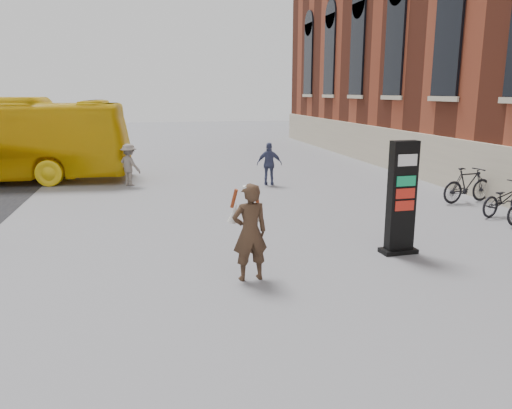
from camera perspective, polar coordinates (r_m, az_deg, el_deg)
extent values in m
plane|color=#9E9EA3|center=(9.37, -4.75, -8.56)|extent=(100.00, 100.00, 0.00)
cube|color=beige|center=(18.21, 23.37, 3.83)|extent=(0.18, 44.00, 1.80)
cube|color=black|center=(10.95, 16.29, 0.71)|extent=(0.59, 0.28, 2.42)
cube|color=black|center=(11.24, 15.93, -5.09)|extent=(0.80, 0.43, 0.10)
cube|color=white|center=(10.81, 16.56, 4.98)|extent=(0.45, 0.30, 0.24)
cube|color=#0C7647|center=(10.88, 16.42, 2.70)|extent=(0.45, 0.30, 0.21)
cube|color=maroon|center=(10.92, 16.33, 1.35)|extent=(0.45, 0.30, 0.21)
cube|color=maroon|center=(10.98, 16.25, 0.02)|extent=(0.45, 0.30, 0.21)
imported|color=#322116|center=(9.07, -0.71, -3.18)|extent=(0.70, 0.50, 1.81)
cylinder|color=white|center=(8.88, -0.72, 1.94)|extent=(0.25, 0.25, 0.06)
cone|color=white|center=(9.30, 0.07, -0.71)|extent=(0.26, 0.27, 0.44)
cylinder|color=maroon|center=(9.24, 0.07, 0.90)|extent=(0.14, 0.16, 0.37)
cone|color=white|center=(9.18, -2.51, -0.91)|extent=(0.26, 0.25, 0.44)
cylinder|color=maroon|center=(9.12, -2.53, 0.72)|extent=(0.15, 0.14, 0.37)
imported|color=gray|center=(18.96, -14.29, 4.41)|extent=(1.12, 1.11, 1.55)
imported|color=#42486C|center=(18.51, 1.54, 4.66)|extent=(1.00, 0.63, 1.58)
imported|color=black|center=(15.60, 26.53, 0.60)|extent=(1.91, 1.12, 0.95)
imported|color=black|center=(16.91, 23.04, 2.07)|extent=(1.92, 0.81, 1.12)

